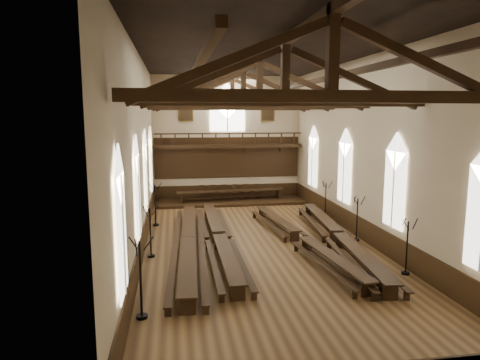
# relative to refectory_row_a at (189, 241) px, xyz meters

# --- Properties ---
(ground) EXTENTS (26.00, 26.00, 0.00)m
(ground) POSITION_rel_refectory_row_a_xyz_m (3.69, 0.37, -0.58)
(ground) COLOR brown
(ground) RESTS_ON ground
(room_walls) EXTENTS (26.00, 26.00, 26.00)m
(room_walls) POSITION_rel_refectory_row_a_xyz_m (3.69, 0.37, 5.88)
(room_walls) COLOR beige
(room_walls) RESTS_ON ground
(wainscot_band) EXTENTS (12.00, 26.00, 1.20)m
(wainscot_band) POSITION_rel_refectory_row_a_xyz_m (3.69, 0.37, 0.02)
(wainscot_band) COLOR #372410
(wainscot_band) RESTS_ON ground
(side_windows) EXTENTS (11.85, 19.80, 4.50)m
(side_windows) POSITION_rel_refectory_row_a_xyz_m (3.69, 0.37, 3.17)
(side_windows) COLOR white
(side_windows) RESTS_ON room_walls
(end_window) EXTENTS (2.80, 0.12, 3.80)m
(end_window) POSITION_rel_refectory_row_a_xyz_m (3.69, 13.26, 6.65)
(end_window) COLOR white
(end_window) RESTS_ON room_walls
(minstrels_gallery) EXTENTS (11.80, 1.24, 3.70)m
(minstrels_gallery) POSITION_rel_refectory_row_a_xyz_m (3.69, 13.03, 3.33)
(minstrels_gallery) COLOR #311E0F
(minstrels_gallery) RESTS_ON room_walls
(portraits) EXTENTS (7.75, 0.09, 1.45)m
(portraits) POSITION_rel_refectory_row_a_xyz_m (3.69, 13.26, 6.52)
(portraits) COLOR brown
(portraits) RESTS_ON room_walls
(roof_trusses) EXTENTS (11.70, 25.70, 2.80)m
(roof_trusses) POSITION_rel_refectory_row_a_xyz_m (3.69, 0.37, 7.64)
(roof_trusses) COLOR #311E0F
(roof_trusses) RESTS_ON room_walls
(refectory_row_a) EXTENTS (1.92, 14.82, 0.79)m
(refectory_row_a) POSITION_rel_refectory_row_a_xyz_m (0.00, 0.00, 0.00)
(refectory_row_a) COLOR #311E0F
(refectory_row_a) RESTS_ON ground
(refectory_row_b) EXTENTS (1.53, 14.32, 0.74)m
(refectory_row_b) POSITION_rel_refectory_row_a_xyz_m (1.62, 0.67, -0.03)
(refectory_row_b) COLOR #311E0F
(refectory_row_b) RESTS_ON ground
(refectory_row_c) EXTENTS (2.03, 13.89, 0.68)m
(refectory_row_c) POSITION_rel_refectory_row_a_xyz_m (5.86, 0.01, -0.08)
(refectory_row_c) COLOR #311E0F
(refectory_row_c) RESTS_ON ground
(refectory_row_d) EXTENTS (2.21, 14.53, 0.75)m
(refectory_row_d) POSITION_rel_refectory_row_a_xyz_m (7.94, -0.16, -0.03)
(refectory_row_d) COLOR #311E0F
(refectory_row_d) RESTS_ON ground
(dais) EXTENTS (11.40, 3.19, 0.21)m
(dais) POSITION_rel_refectory_row_a_xyz_m (3.76, 11.77, -0.47)
(dais) COLOR #372410
(dais) RESTS_ON ground
(high_table) EXTENTS (8.56, 1.63, 0.80)m
(high_table) POSITION_rel_refectory_row_a_xyz_m (3.76, 11.77, 0.31)
(high_table) COLOR #311E0F
(high_table) RESTS_ON dais
(high_chairs) EXTENTS (5.02, 0.53, 1.11)m
(high_chairs) POSITION_rel_refectory_row_a_xyz_m (3.76, 12.60, 0.24)
(high_chairs) COLOR #311E0F
(high_chairs) RESTS_ON dais
(candelabrum_left_near) EXTENTS (0.85, 0.86, 2.88)m
(candelabrum_left_near) POSITION_rel_refectory_row_a_xyz_m (-1.86, -7.00, 0.30)
(candelabrum_left_near) COLOR black
(candelabrum_left_near) RESTS_ON ground
(candelabrum_left_mid) EXTENTS (0.76, 0.77, 2.58)m
(candelabrum_left_mid) POSITION_rel_refectory_row_a_xyz_m (-1.86, -0.53, 0.21)
(candelabrum_left_mid) COLOR black
(candelabrum_left_mid) RESTS_ON ground
(candelabrum_left_far) EXTENTS (0.83, 0.78, 2.74)m
(candelabrum_left_far) POSITION_rel_refectory_row_a_xyz_m (-1.86, 5.52, 0.26)
(candelabrum_left_far) COLOR black
(candelabrum_left_far) RESTS_ON ground
(candelabrum_right_near) EXTENTS (0.76, 0.72, 2.52)m
(candelabrum_right_near) POSITION_rel_refectory_row_a_xyz_m (9.24, -4.61, 0.19)
(candelabrum_right_near) COLOR black
(candelabrum_right_near) RESTS_ON ground
(candelabrum_right_mid) EXTENTS (0.74, 0.74, 2.50)m
(candelabrum_right_mid) POSITION_rel_refectory_row_a_xyz_m (9.24, 0.51, 0.18)
(candelabrum_right_mid) COLOR black
(candelabrum_right_mid) RESTS_ON ground
(candelabrum_right_far) EXTENTS (0.76, 0.77, 2.59)m
(candelabrum_right_far) POSITION_rel_refectory_row_a_xyz_m (9.24, 5.45, 0.21)
(candelabrum_right_far) COLOR black
(candelabrum_right_far) RESTS_ON ground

